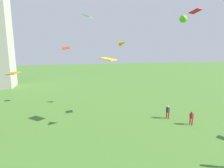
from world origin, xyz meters
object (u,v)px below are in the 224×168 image
kite_flying_1 (123,43)px  kite_flying_4 (88,16)px  person_5 (168,111)px  kite_flying_7 (66,48)px  kite_flying_2 (13,73)px  kite_flying_0 (108,59)px  kite_flying_9 (195,11)px  kite_flying_6 (184,18)px  person_0 (191,117)px

kite_flying_1 → kite_flying_4: (-5.15, -0.36, 3.46)m
kite_flying_1 → person_5: bearing=-109.7°
kite_flying_4 → kite_flying_7: (-3.03, 3.75, -4.20)m
kite_flying_2 → kite_flying_0: bearing=-176.1°
kite_flying_0 → kite_flying_4: 8.24m
kite_flying_9 → kite_flying_7: bearing=-139.9°
person_5 → kite_flying_0: size_ratio=0.81×
kite_flying_1 → kite_flying_4: bearing=137.4°
kite_flying_7 → kite_flying_1: bearing=-22.6°
kite_flying_0 → kite_flying_6: (6.40, -4.28, 4.05)m
kite_flying_4 → kite_flying_2: bearing=-64.0°
person_0 → kite_flying_4: kite_flying_4 is taller
person_0 → kite_flying_7: 20.30m
person_0 → kite_flying_4: 18.47m
kite_flying_0 → kite_flying_2: bearing=-158.8°
kite_flying_6 → kite_flying_7: kite_flying_6 is taller
kite_flying_2 → kite_flying_4: kite_flying_4 is taller
kite_flying_2 → person_5: bearing=-167.5°
person_0 → person_5: 2.93m
person_5 → kite_flying_7: bearing=43.3°
person_0 → person_5: person_5 is taller
kite_flying_7 → kite_flying_9: (14.64, -10.76, 4.13)m
kite_flying_4 → kite_flying_1: bearing=124.4°
kite_flying_2 → kite_flying_9: size_ratio=1.35×
kite_flying_4 → kite_flying_0: bearing=42.7°
kite_flying_1 → kite_flying_9: 10.36m
kite_flying_1 → kite_flying_6: size_ratio=1.04×
kite_flying_1 → kite_flying_7: kite_flying_1 is taller
person_0 → kite_flying_2: (-20.40, 10.15, 4.57)m
person_0 → kite_flying_7: size_ratio=1.27×
person_5 → kite_flying_6: (-1.10, -3.42, 10.61)m
kite_flying_0 → kite_flying_2: kite_flying_0 is taller
kite_flying_2 → kite_flying_9: kite_flying_9 is taller
kite_flying_9 → person_5: bearing=-107.4°
person_5 → kite_flying_9: 12.37m
kite_flying_0 → kite_flying_1: kite_flying_1 is taller
person_5 → kite_flying_6: kite_flying_6 is taller
kite_flying_0 → kite_flying_9: 11.72m
kite_flying_6 → kite_flying_9: (3.91, 3.23, 1.43)m
kite_flying_1 → kite_flying_2: (-15.27, 0.45, -4.13)m
kite_flying_4 → kite_flying_9: size_ratio=1.26×
kite_flying_2 → kite_flying_7: 8.39m
person_5 → kite_flying_2: bearing=63.1°
kite_flying_7 → kite_flying_9: size_ratio=0.87×
kite_flying_2 → kite_flying_7: kite_flying_7 is taller
kite_flying_4 → kite_flying_7: 6.40m
kite_flying_0 → kite_flying_6: kite_flying_6 is taller
person_0 → kite_flying_1: (-5.13, 9.70, 8.70)m
kite_flying_0 → kite_flying_1: 7.68m
kite_flying_0 → kite_flying_6: size_ratio=1.54×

